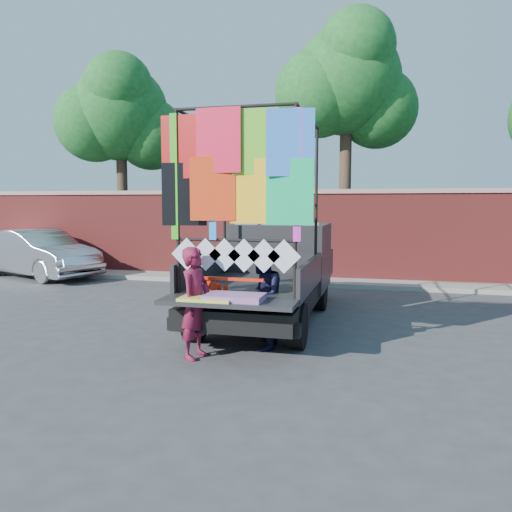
% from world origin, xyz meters
% --- Properties ---
extents(ground, '(90.00, 90.00, 0.00)m').
position_xyz_m(ground, '(0.00, 0.00, 0.00)').
color(ground, '#38383A').
rests_on(ground, ground).
extents(brick_wall, '(30.00, 0.45, 2.61)m').
position_xyz_m(brick_wall, '(0.00, 7.00, 1.33)').
color(brick_wall, maroon).
rests_on(brick_wall, ground).
extents(curb, '(30.00, 1.20, 0.12)m').
position_xyz_m(curb, '(0.00, 6.30, 0.06)').
color(curb, gray).
rests_on(curb, ground).
extents(tree_left, '(4.20, 3.30, 7.05)m').
position_xyz_m(tree_left, '(-6.48, 8.12, 5.12)').
color(tree_left, '#38281C').
rests_on(tree_left, ground).
extents(tree_mid, '(4.20, 3.30, 7.73)m').
position_xyz_m(tree_mid, '(1.02, 8.12, 5.70)').
color(tree_mid, '#38281C').
rests_on(tree_mid, ground).
extents(pickup_truck, '(2.26, 5.68, 3.58)m').
position_xyz_m(pickup_truck, '(0.08, 2.32, 0.90)').
color(pickup_truck, black).
rests_on(pickup_truck, ground).
extents(sedan, '(4.62, 2.99, 1.44)m').
position_xyz_m(sedan, '(-7.85, 5.54, 0.72)').
color(sedan, '#B8BBC0').
rests_on(sedan, ground).
extents(woman, '(0.48, 0.64, 1.60)m').
position_xyz_m(woman, '(-0.42, -0.74, 0.80)').
color(woman, maroon).
rests_on(woman, ground).
extents(man, '(0.67, 0.82, 1.58)m').
position_xyz_m(man, '(0.40, -0.06, 0.79)').
color(man, '#151432').
rests_on(man, ground).
extents(streamer_bundle, '(1.03, 0.07, 0.70)m').
position_xyz_m(streamer_bundle, '(-0.13, -0.41, 0.91)').
color(streamer_bundle, red).
rests_on(streamer_bundle, ground).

